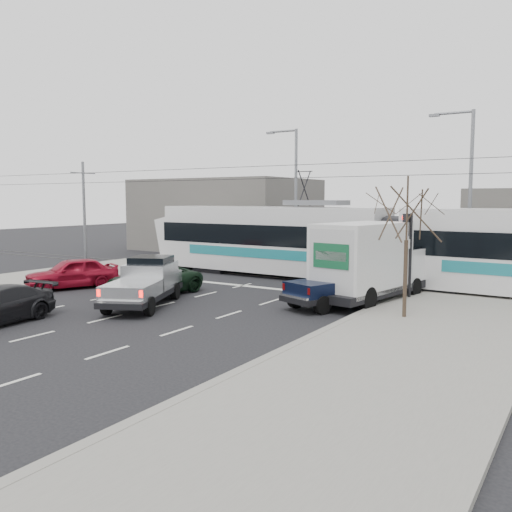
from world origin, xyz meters
The scene contains 16 objects.
ground centered at (0.00, 0.00, 0.00)m, with size 120.00×120.00×0.00m, color black.
sidewalk_right centered at (9.00, 0.00, 0.07)m, with size 6.00×60.00×0.15m, color gray.
sidewalk_left centered at (-12.00, 0.00, 0.07)m, with size 6.00×60.00×0.15m, color gray.
rails centered at (0.00, 10.00, 0.01)m, with size 60.00×1.60×0.03m, color #33302D.
building_left centered at (-14.00, 22.00, 3.00)m, with size 14.00×10.00×6.00m, color #66625D.
bare_tree centered at (7.60, 2.50, 3.79)m, with size 2.40×2.40×5.00m.
traffic_signal centered at (6.47, 6.50, 2.74)m, with size 0.44×0.44×3.60m.
street_lamp_near centered at (7.31, 14.00, 5.11)m, with size 2.38×0.25×9.00m.
street_lamp_far centered at (-4.19, 16.00, 5.11)m, with size 2.38×0.25×9.00m.
catenary centered at (0.00, 10.00, 3.88)m, with size 60.00×0.20×7.00m.
tram centered at (4.88, 9.72, 2.07)m, with size 28.63×3.97×5.83m.
silver_pickup centered at (-2.31, -0.22, 0.96)m, with size 3.83×5.59×1.93m.
box_truck centered at (5.19, 5.35, 1.66)m, with size 3.39×7.01×3.36m.
navy_pickup centered at (4.55, 3.79, 0.94)m, with size 3.14×4.79×1.90m.
green_car centered at (-3.71, 1.68, 0.65)m, with size 2.15×4.66×1.30m, color black.
red_car centered at (-8.32, 0.94, 0.75)m, with size 1.77×4.39×1.50m, color maroon.
Camera 1 is at (13.25, -16.44, 4.34)m, focal length 38.00 mm.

